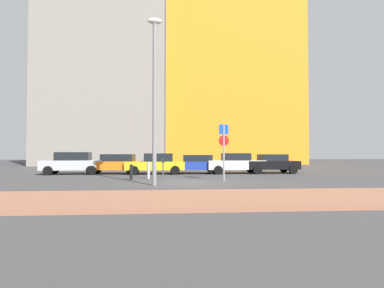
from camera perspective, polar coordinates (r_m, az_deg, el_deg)
The scene contains 15 objects.
ground_plane at distance 16.55m, azimuth -0.46°, elevation -7.02°, with size 120.00×120.00×0.00m, color #424244.
sidewalk_brick at distance 10.27m, azimuth 2.16°, elevation -9.93°, with size 40.00×3.98×0.14m, color #9E664C.
parked_car_silver at distance 24.50m, azimuth -20.78°, elevation -3.21°, with size 4.45×2.10×1.61m.
parked_car_orange at distance 23.97m, azimuth -13.79°, elevation -3.45°, with size 4.29×2.25×1.46m.
parked_car_yellow at distance 23.35m, azimuth -6.59°, elevation -3.52°, with size 4.32×2.15×1.52m.
parked_car_blue at distance 23.71m, azimuth 0.47°, elevation -3.59°, with size 4.21×2.12×1.40m.
parked_car_white at distance 23.94m, azimuth 7.85°, elevation -3.46°, with size 4.38×2.04×1.54m.
parked_car_black at distance 24.84m, azimuth 14.21°, elevation -3.43°, with size 4.09×2.07×1.45m.
parking_sign_post at distance 17.55m, azimuth 5.79°, elevation -0.17°, with size 0.59×0.17×3.17m.
parking_meter at distance 18.61m, azimuth -5.27°, elevation -3.83°, with size 0.18×0.14×1.28m.
street_lamp at distance 15.43m, azimuth -6.80°, elevation 10.09°, with size 0.70×0.36×8.09m.
traffic_bollard_near at distance 18.59m, azimuth -10.98°, elevation -5.03°, with size 0.17×0.17×0.89m, color black.
traffic_bollard_mid at distance 19.13m, azimuth -7.89°, elevation -4.79°, with size 0.17×0.17×0.99m, color #B7B7BC.
building_colorful_midrise at distance 50.47m, azimuth 6.60°, elevation 14.03°, with size 19.24×13.71×30.35m, color orange.
building_under_construction at distance 46.16m, azimuth -15.05°, elevation 12.02°, with size 15.86×13.19×24.83m, color gray.
Camera 1 is at (-1.20, -16.44, 1.55)m, focal length 29.38 mm.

